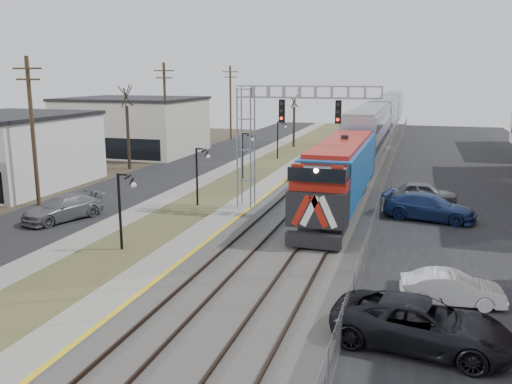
% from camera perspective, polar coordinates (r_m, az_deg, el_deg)
% --- Properties ---
extents(street_west, '(7.00, 120.00, 0.04)m').
position_cam_1_polar(street_west, '(46.66, -11.36, 1.15)').
color(street_west, black).
rests_on(street_west, ground).
extents(sidewalk, '(2.00, 120.00, 0.08)m').
position_cam_1_polar(sidewalk, '(44.74, -6.26, 0.88)').
color(sidewalk, gray).
rests_on(sidewalk, ground).
extents(grass_median, '(4.00, 120.00, 0.06)m').
position_cam_1_polar(grass_median, '(43.68, -2.63, 0.65)').
color(grass_median, '#484B28').
rests_on(grass_median, ground).
extents(platform, '(2.00, 120.00, 0.24)m').
position_cam_1_polar(platform, '(42.78, 1.16, 0.54)').
color(platform, gray).
rests_on(platform, ground).
extents(ballast_bed, '(8.00, 120.00, 0.20)m').
position_cam_1_polar(ballast_bed, '(41.76, 7.79, 0.11)').
color(ballast_bed, '#595651').
rests_on(ballast_bed, ground).
extents(parking_lot, '(16.00, 120.00, 0.04)m').
position_cam_1_polar(parking_lot, '(41.73, 24.28, -1.00)').
color(parking_lot, black).
rests_on(parking_lot, ground).
extents(platform_edge, '(0.24, 120.00, 0.01)m').
position_cam_1_polar(platform_edge, '(42.54, 2.31, 0.63)').
color(platform_edge, gold).
rests_on(platform_edge, platform).
extents(track_near, '(1.58, 120.00, 0.15)m').
position_cam_1_polar(track_near, '(42.07, 5.11, 0.50)').
color(track_near, '#2D2119').
rests_on(track_near, ballast_bed).
extents(track_far, '(1.58, 120.00, 0.15)m').
position_cam_1_polar(track_far, '(41.53, 9.84, 0.22)').
color(track_far, '#2D2119').
rests_on(track_far, ballast_bed).
extents(train, '(3.00, 85.85, 5.33)m').
position_cam_1_polar(train, '(70.43, 12.88, 7.14)').
color(train, blue).
rests_on(train, ground).
extents(signal_gantry, '(9.00, 1.07, 8.15)m').
position_cam_1_polar(signal_gantry, '(34.70, 1.65, 6.93)').
color(signal_gantry, gray).
rests_on(signal_gantry, ground).
extents(lampposts, '(0.14, 62.14, 4.00)m').
position_cam_1_polar(lampposts, '(28.40, -13.84, -1.96)').
color(lampposts, black).
rests_on(lampposts, ground).
extents(utility_poles, '(0.28, 80.28, 10.00)m').
position_cam_1_polar(utility_poles, '(39.31, -22.44, 5.78)').
color(utility_poles, '#4C3823').
rests_on(utility_poles, ground).
extents(fence, '(0.04, 120.00, 1.60)m').
position_cam_1_polar(fence, '(41.21, 13.59, 0.71)').
color(fence, gray).
rests_on(fence, ground).
extents(bare_trees, '(12.30, 42.30, 5.95)m').
position_cam_1_polar(bare_trees, '(50.20, -10.59, 5.06)').
color(bare_trees, '#382D23').
rests_on(bare_trees, ground).
extents(car_lot_b, '(4.00, 1.72, 1.28)m').
position_cam_1_polar(car_lot_b, '(22.66, 19.94, -9.60)').
color(car_lot_b, white).
rests_on(car_lot_b, ground).
extents(car_lot_c, '(6.10, 3.47, 1.61)m').
position_cam_1_polar(car_lot_c, '(18.95, 17.03, -13.26)').
color(car_lot_c, black).
rests_on(car_lot_c, ground).
extents(car_lot_d, '(5.85, 3.23, 1.60)m').
position_cam_1_polar(car_lot_d, '(34.96, 17.78, -1.57)').
color(car_lot_d, navy).
rests_on(car_lot_d, ground).
extents(car_lot_e, '(4.61, 2.06, 1.54)m').
position_cam_1_polar(car_lot_e, '(39.13, 17.19, -0.15)').
color(car_lot_e, slate).
rests_on(car_lot_e, ground).
extents(car_street_b, '(3.75, 5.57, 1.50)m').
position_cam_1_polar(car_street_b, '(35.32, -19.67, -1.65)').
color(car_street_b, slate).
rests_on(car_street_b, ground).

